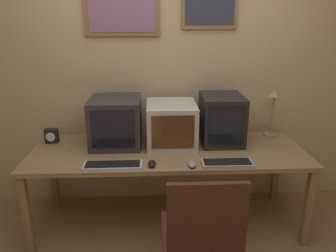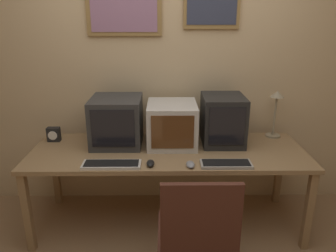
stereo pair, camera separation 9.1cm
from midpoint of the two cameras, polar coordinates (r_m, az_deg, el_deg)
The scene contains 12 objects.
wall_back at distance 3.05m, azimuth 0.77°, elevation 9.90°, with size 8.00×0.08×2.60m.
desk at distance 2.76m, azimuth 0.95°, elevation -5.27°, with size 2.27×0.79×0.71m.
monitor_left at distance 2.84m, azimuth -8.00°, elevation 0.86°, with size 0.42×0.45×0.41m.
monitor_center at distance 2.80m, azimuth 1.62°, elevation 0.34°, with size 0.42×0.46×0.36m.
monitor_right at distance 2.87m, azimuth 10.40°, elevation 1.08°, with size 0.35×0.42×0.42m.
keyboard_main at distance 2.48m, azimuth -8.75°, elevation -6.64°, with size 0.44×0.15×0.03m.
keyboard_side at distance 2.51m, azimuth 11.11°, elevation -6.51°, with size 0.38×0.15×0.03m.
mouse_near_keyboard at distance 2.46m, azimuth -2.01°, elevation -6.51°, with size 0.06×0.11×0.04m.
mouse_far_corner at distance 2.45m, azimuth 5.00°, elevation -6.69°, with size 0.06×0.11×0.03m.
desk_clock at distance 3.06m, azimuth -18.48°, elevation -1.39°, with size 0.11×0.07×0.13m.
desk_lamp at distance 3.11m, azimuth 19.08°, elevation 3.25°, with size 0.13×0.13×0.43m.
office_chair at distance 2.20m, azimuth 6.26°, elevation -20.39°, with size 0.51×0.51×0.94m.
Camera 2 is at (-0.02, -1.57, 1.79)m, focal length 35.00 mm.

